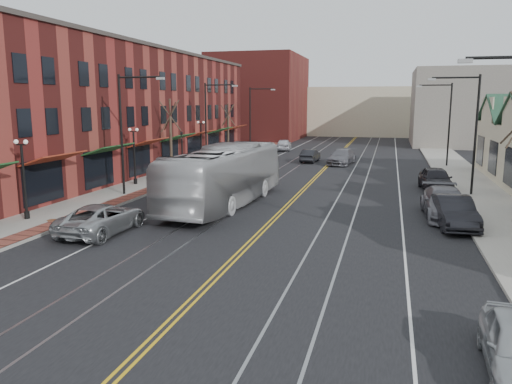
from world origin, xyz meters
The scene contains 27 objects.
ground centered at (0.00, 0.00, 0.00)m, with size 160.00×160.00×0.00m, color black.
sidewalk_left centered at (-12.00, 20.00, 0.07)m, with size 4.00×120.00×0.15m, color gray.
sidewalk_right centered at (12.00, 20.00, 0.07)m, with size 4.00×120.00×0.15m, color gray.
building_left centered at (-19.00, 27.00, 5.50)m, with size 10.00×50.00×11.00m, color maroon.
backdrop_left centered at (-16.00, 70.00, 7.00)m, with size 14.00×18.00×14.00m, color maroon.
backdrop_mid centered at (0.00, 85.00, 4.50)m, with size 22.00×14.00×9.00m, color beige.
backdrop_right centered at (15.00, 65.00, 5.50)m, with size 12.00×16.00×11.00m, color slate.
streetlight_l_1 centered at (-11.05, 16.00, 5.03)m, with size 3.33×0.25×8.00m.
streetlight_l_2 centered at (-11.05, 32.00, 5.03)m, with size 3.33×0.25×8.00m.
streetlight_l_3 centered at (-11.05, 48.00, 5.03)m, with size 3.33×0.25×8.00m.
streetlight_r_1 centered at (11.05, 22.00, 5.03)m, with size 3.33×0.25×8.00m.
streetlight_r_2 centered at (11.05, 38.00, 5.03)m, with size 3.33×0.25×8.00m.
lamppost_l_1 centered at (-12.80, 8.00, 2.20)m, with size 0.84×0.28×4.27m.
lamppost_l_2 centered at (-12.80, 20.00, 2.20)m, with size 0.84×0.28×4.27m.
lamppost_l_3 centered at (-12.80, 34.00, 2.20)m, with size 0.84×0.28×4.27m.
tree_left_near centered at (-12.50, 26.00, 3.51)m, with size 1.78×1.37×6.48m.
tree_left_far centered at (-12.50, 42.00, 3.28)m, with size 1.66×1.28×6.02m.
manhole_far centered at (-11.20, 8.00, 0.16)m, with size 0.60×0.60×0.02m, color #592D19.
traffic_signal centered at (-10.60, 24.00, 2.35)m, with size 0.18×0.15×3.80m.
transit_bus centered at (-3.79, 14.72, 1.85)m, with size 3.12×13.32×3.71m, color #B3B3B5.
parked_suv centered at (-7.50, 6.89, 0.74)m, with size 2.45×5.31×1.48m, color #9A9DA0.
parked_car_b centered at (9.30, 12.61, 0.80)m, with size 1.70×4.88×1.61m, color black.
parked_car_c centered at (9.10, 14.76, 0.83)m, with size 2.31×5.69×1.65m, color slate.
parked_car_d centered at (9.30, 23.64, 0.86)m, with size 2.02×5.02×1.71m, color black.
distant_car_left centered at (-2.17, 38.51, 0.68)m, with size 1.44×4.12×1.36m, color black.
distant_car_right centered at (1.28, 37.34, 0.78)m, with size 2.20×5.40×1.57m, color slate.
distant_car_far centered at (-7.51, 50.32, 0.77)m, with size 1.83×4.54×1.55m, color silver.
Camera 1 is at (5.97, -14.16, 6.39)m, focal length 35.00 mm.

